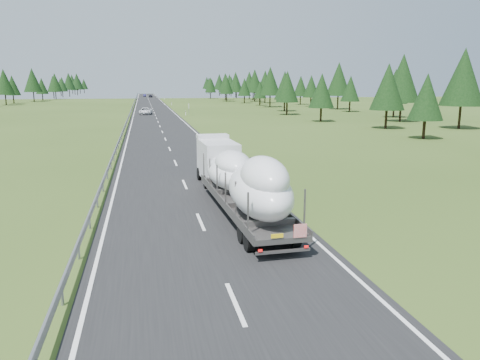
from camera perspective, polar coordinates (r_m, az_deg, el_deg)
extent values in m
plane|color=#2F4416|center=(23.49, -4.82, -5.15)|extent=(400.00, 400.00, 0.00)
cube|color=black|center=(122.55, -10.54, 8.34)|extent=(10.00, 400.00, 0.02)
cube|color=slate|center=(122.52, -13.06, 8.51)|extent=(0.08, 400.00, 0.32)
cylinder|color=slate|center=(23.41, -17.87, -4.98)|extent=(0.10, 0.10, 0.60)
cube|color=silver|center=(53.49, -1.79, 4.94)|extent=(0.12, 0.07, 1.00)
cube|color=black|center=(53.45, -1.79, 5.28)|extent=(0.13, 0.08, 0.12)
cube|color=silver|center=(102.93, -6.64, 8.12)|extent=(0.12, 0.07, 1.00)
cube|color=black|center=(102.91, -6.64, 8.30)|extent=(0.13, 0.08, 0.12)
cube|color=silver|center=(152.73, -8.35, 9.22)|extent=(0.12, 0.07, 1.00)
cube|color=black|center=(152.72, -8.35, 9.34)|extent=(0.13, 0.08, 0.12)
cube|color=silver|center=(202.63, -9.22, 9.78)|extent=(0.12, 0.07, 1.00)
cube|color=black|center=(202.62, -9.22, 9.87)|extent=(0.13, 0.08, 0.12)
cube|color=silver|center=(252.57, -9.75, 10.11)|extent=(0.12, 0.07, 1.00)
cube|color=black|center=(252.56, -9.75, 10.19)|extent=(0.13, 0.08, 0.12)
cube|color=silver|center=(302.53, -10.10, 10.34)|extent=(0.12, 0.07, 1.00)
cube|color=black|center=(302.53, -10.10, 10.40)|extent=(0.13, 0.08, 0.12)
cube|color=silver|center=(352.50, -10.36, 10.50)|extent=(0.12, 0.07, 1.00)
cube|color=black|center=(352.50, -10.36, 10.55)|extent=(0.13, 0.08, 0.12)
cylinder|color=slate|center=(102.96, -6.25, 8.41)|extent=(0.08, 0.08, 2.00)
cube|color=silver|center=(102.91, -6.26, 8.97)|extent=(0.05, 0.90, 1.20)
cylinder|color=black|center=(78.98, 25.22, 7.16)|extent=(0.36, 0.36, 4.09)
cone|color=black|center=(78.85, 25.58, 11.27)|extent=(6.37, 6.37, 8.53)
cylinder|color=black|center=(90.02, 18.97, 8.05)|extent=(0.36, 0.36, 4.07)
cone|color=black|center=(89.89, 19.22, 11.64)|extent=(6.33, 6.33, 8.47)
cylinder|color=black|center=(101.06, 18.23, 8.21)|extent=(0.36, 0.36, 3.29)
cone|color=black|center=(100.93, 18.40, 10.79)|extent=(5.12, 5.12, 6.85)
cylinder|color=black|center=(118.01, 13.22, 8.82)|extent=(0.36, 0.36, 2.95)
cone|color=black|center=(117.90, 13.31, 10.81)|extent=(4.59, 4.59, 6.15)
cylinder|color=black|center=(128.95, 11.83, 9.38)|extent=(0.36, 0.36, 4.19)
cone|color=black|center=(128.87, 11.94, 11.96)|extent=(6.52, 6.52, 8.74)
cylinder|color=black|center=(143.42, 8.62, 9.49)|extent=(0.36, 0.36, 3.16)
cone|color=black|center=(143.33, 8.68, 11.24)|extent=(4.91, 4.91, 6.57)
cylinder|color=black|center=(156.04, 7.37, 9.70)|extent=(0.36, 0.36, 3.15)
cone|color=black|center=(155.95, 7.41, 11.30)|extent=(4.91, 4.91, 6.57)
cylinder|color=black|center=(167.46, 3.06, 10.02)|extent=(0.36, 0.36, 3.84)
cone|color=black|center=(167.39, 3.08, 11.84)|extent=(5.97, 5.97, 7.99)
cylinder|color=black|center=(180.23, 1.79, 10.19)|extent=(0.36, 0.36, 4.09)
cone|color=black|center=(180.17, 1.80, 12.00)|extent=(6.37, 6.37, 8.53)
cylinder|color=black|center=(195.70, 1.61, 10.23)|extent=(0.36, 0.36, 3.54)
cone|color=black|center=(195.63, 1.62, 11.67)|extent=(5.51, 5.51, 7.37)
cylinder|color=black|center=(207.74, 1.14, 10.39)|extent=(0.36, 0.36, 4.06)
cone|color=black|center=(207.68, 1.14, 11.95)|extent=(6.32, 6.32, 8.46)
cylinder|color=black|center=(223.42, -0.43, 10.37)|extent=(0.36, 0.36, 3.14)
cone|color=black|center=(223.36, -0.44, 11.48)|extent=(4.88, 4.88, 6.54)
cylinder|color=black|center=(233.27, -0.54, 10.55)|extent=(0.36, 0.36, 4.21)
cone|color=black|center=(233.23, -0.54, 11.99)|extent=(6.55, 6.55, 8.78)
cylinder|color=black|center=(251.43, -1.10, 10.56)|extent=(0.36, 0.36, 3.55)
cone|color=black|center=(251.38, -1.10, 11.69)|extent=(5.53, 5.53, 7.40)
cylinder|color=black|center=(261.70, -2.52, 10.65)|extent=(0.36, 0.36, 4.03)
cone|color=black|center=(261.66, -2.53, 11.87)|extent=(6.27, 6.27, 8.39)
cylinder|color=black|center=(276.05, -1.29, 10.72)|extent=(0.36, 0.36, 4.09)
cone|color=black|center=(276.01, -1.30, 11.90)|extent=(6.37, 6.37, 8.53)
cylinder|color=black|center=(292.53, -2.31, 10.67)|extent=(0.36, 0.36, 3.07)
cone|color=black|center=(292.49, -2.32, 11.50)|extent=(4.77, 4.77, 6.39)
cylinder|color=black|center=(305.25, -3.79, 10.74)|extent=(0.36, 0.36, 3.57)
cone|color=black|center=(305.21, -3.80, 11.67)|extent=(5.55, 5.55, 7.44)
cylinder|color=black|center=(319.42, -4.05, 10.80)|extent=(0.36, 0.36, 3.77)
cone|color=black|center=(319.38, -4.07, 11.74)|extent=(5.87, 5.87, 7.86)
cylinder|color=black|center=(334.76, -3.46, 10.81)|extent=(0.36, 0.36, 3.39)
cone|color=black|center=(334.72, -3.47, 11.62)|extent=(5.27, 5.27, 7.05)
cylinder|color=black|center=(344.46, -3.86, 10.82)|extent=(0.36, 0.36, 3.26)
cone|color=black|center=(344.42, -3.87, 11.57)|extent=(5.07, 5.07, 6.79)
cylinder|color=black|center=(62.81, 21.52, 5.94)|extent=(0.36, 0.36, 2.74)
cone|color=black|center=(62.59, 21.79, 9.41)|extent=(4.26, 4.26, 5.71)
cylinder|color=black|center=(75.28, 17.38, 7.28)|extent=(0.36, 0.36, 3.34)
cone|color=black|center=(75.10, 17.60, 10.81)|extent=(5.20, 5.20, 6.96)
cylinder|color=black|center=(86.41, 9.83, 8.00)|extent=(0.36, 0.36, 2.93)
cone|color=black|center=(86.26, 9.93, 10.70)|extent=(4.56, 4.56, 6.10)
cylinder|color=black|center=(104.39, 5.73, 8.81)|extent=(0.36, 0.36, 3.23)
cone|color=black|center=(104.27, 5.78, 11.27)|extent=(5.03, 5.03, 6.74)
cylinder|color=black|center=(118.01, 5.43, 9.17)|extent=(0.36, 0.36, 3.34)
cone|color=black|center=(117.90, 5.48, 11.42)|extent=(5.19, 5.19, 6.95)
cylinder|color=black|center=(138.23, 3.67, 9.68)|extent=(0.36, 0.36, 3.93)
cone|color=black|center=(138.14, 3.70, 11.94)|extent=(6.12, 6.12, 8.19)
cylinder|color=black|center=(148.53, 2.43, 9.57)|extent=(0.36, 0.36, 2.59)
cone|color=black|center=(148.44, 2.45, 10.96)|extent=(4.03, 4.03, 5.40)
cylinder|color=black|center=(166.33, 0.54, 9.87)|extent=(0.36, 0.36, 2.92)
cone|color=black|center=(166.25, 0.54, 11.27)|extent=(4.55, 4.55, 6.09)
cylinder|color=black|center=(180.95, -1.64, 10.08)|extent=(0.36, 0.36, 3.36)
cone|color=black|center=(180.88, -1.65, 11.56)|extent=(5.22, 5.22, 7.00)
cylinder|color=black|center=(195.77, -1.79, 10.26)|extent=(0.36, 0.36, 3.73)
cone|color=black|center=(195.70, -1.80, 11.78)|extent=(5.81, 5.81, 7.78)
cylinder|color=black|center=(215.07, -3.61, 10.31)|extent=(0.36, 0.36, 3.24)
cone|color=black|center=(215.01, -3.63, 11.51)|extent=(5.05, 5.05, 6.76)
cylinder|color=black|center=(167.45, -26.66, 8.82)|extent=(0.36, 0.36, 3.85)
cone|color=black|center=(167.38, -26.83, 10.64)|extent=(5.99, 5.99, 8.03)
cylinder|color=black|center=(180.60, -25.88, 8.91)|extent=(0.36, 0.36, 3.25)
cone|color=black|center=(180.53, -26.01, 10.34)|extent=(5.06, 5.06, 6.77)
cylinder|color=black|center=(194.62, -23.84, 9.35)|extent=(0.36, 0.36, 4.23)
cone|color=black|center=(194.57, -23.99, 11.08)|extent=(6.59, 6.59, 8.82)
cylinder|color=black|center=(206.36, -22.93, 9.34)|extent=(0.36, 0.36, 3.07)
cone|color=black|center=(206.29, -23.02, 10.52)|extent=(4.77, 4.77, 6.39)
cylinder|color=black|center=(222.22, -21.54, 9.64)|extent=(0.36, 0.36, 3.80)
cone|color=black|center=(222.17, -21.64, 11.00)|extent=(5.91, 5.91, 7.92)
cylinder|color=black|center=(232.26, -21.75, 9.64)|extent=(0.36, 0.36, 3.46)
cone|color=black|center=(232.20, -21.84, 10.82)|extent=(5.38, 5.38, 7.21)
cylinder|color=black|center=(250.12, -20.80, 9.79)|extent=(0.36, 0.36, 3.37)
cone|color=black|center=(250.07, -20.88, 10.86)|extent=(5.24, 5.24, 7.02)
cylinder|color=black|center=(260.95, -20.07, 9.98)|extent=(0.36, 0.36, 4.16)
cone|color=black|center=(260.90, -20.16, 11.24)|extent=(6.47, 6.47, 8.66)
cylinder|color=black|center=(274.91, -20.98, 9.87)|extent=(0.36, 0.36, 3.23)
cone|color=black|center=(274.86, -21.05, 10.80)|extent=(5.02, 5.02, 6.73)
cylinder|color=black|center=(290.91, -19.20, 10.15)|extent=(0.36, 0.36, 4.27)
cone|color=black|center=(290.88, -19.28, 11.32)|extent=(6.65, 6.65, 8.91)
cylinder|color=black|center=(304.93, -19.47, 10.07)|extent=(0.36, 0.36, 3.18)
cone|color=black|center=(304.89, -19.53, 10.90)|extent=(4.95, 4.95, 6.63)
cylinder|color=black|center=(319.46, -19.73, 10.19)|extent=(0.36, 0.36, 4.21)
cone|color=black|center=(319.43, -19.80, 11.24)|extent=(6.55, 6.55, 8.77)
cylinder|color=black|center=(333.72, -18.89, 10.20)|extent=(0.36, 0.36, 3.22)
cone|color=black|center=(333.68, -18.94, 10.97)|extent=(5.00, 5.00, 6.70)
cylinder|color=black|center=(343.41, -18.45, 10.26)|extent=(0.36, 0.36, 3.36)
cone|color=black|center=(343.37, -18.50, 11.04)|extent=(5.22, 5.22, 6.99)
cube|color=silver|center=(31.94, -2.71, 2.50)|extent=(2.38, 4.53, 2.49)
cube|color=black|center=(34.10, -3.32, 3.84)|extent=(2.05, 0.14, 1.25)
cube|color=silver|center=(33.68, -3.26, 5.35)|extent=(2.26, 1.15, 0.27)
cube|color=#5A5654|center=(31.29, -2.43, 0.08)|extent=(2.32, 2.75, 0.22)
cylinder|color=black|center=(33.59, -4.84, 0.77)|extent=(0.34, 0.90, 0.89)
cylinder|color=black|center=(33.88, -1.40, 0.91)|extent=(0.34, 0.90, 0.89)
cylinder|color=black|center=(30.81, -4.21, -0.21)|extent=(0.34, 0.90, 0.89)
cylinder|color=black|center=(31.14, -0.47, -0.06)|extent=(0.34, 0.90, 0.89)
cube|color=#5A5654|center=(23.96, 0.48, -2.73)|extent=(2.85, 12.55, 0.23)
cube|color=#5A5654|center=(23.70, -2.32, -2.35)|extent=(0.50, 12.47, 0.21)
cube|color=#5A5654|center=(24.18, 3.23, -2.07)|extent=(0.50, 12.47, 0.21)
cube|color=#5A5654|center=(18.43, 0.38, -4.08)|extent=(0.06, 0.06, 1.69)
cube|color=#5A5654|center=(19.05, 7.39, -3.65)|extent=(0.06, 0.06, 1.69)
cube|color=#5A5654|center=(20.45, -0.87, -2.48)|extent=(0.06, 0.06, 1.69)
cube|color=#5A5654|center=(21.01, 5.50, -2.15)|extent=(0.06, 0.06, 1.69)
cube|color=#5A5654|center=(22.50, -1.89, -1.17)|extent=(0.06, 0.06, 1.69)
cube|color=#5A5654|center=(23.01, 3.94, -0.90)|extent=(0.06, 0.06, 1.69)
cube|color=#5A5654|center=(24.56, -2.74, -0.08)|extent=(0.06, 0.06, 1.69)
cube|color=#5A5654|center=(25.03, 2.63, 0.14)|extent=(0.06, 0.06, 1.69)
cube|color=#5A5654|center=(26.63, -3.46, 0.84)|extent=(0.06, 0.06, 1.69)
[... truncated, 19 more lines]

